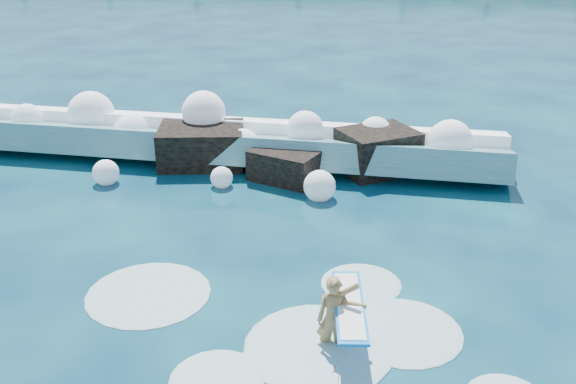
# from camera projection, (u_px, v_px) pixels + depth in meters

# --- Properties ---
(ground) EXTENTS (200.00, 200.00, 0.00)m
(ground) POSITION_uv_depth(u_px,v_px,m) (209.00, 268.00, 14.92)
(ground) COLOR #082141
(ground) RESTS_ON ground
(breaking_wave) EXTENTS (18.43, 2.85, 1.59)m
(breaking_wave) POSITION_uv_depth(u_px,v_px,m) (223.00, 142.00, 21.47)
(breaking_wave) COLOR teal
(breaking_wave) RESTS_ON ground
(rock_cluster) EXTENTS (8.68, 3.67, 1.58)m
(rock_cluster) POSITION_uv_depth(u_px,v_px,m) (280.00, 154.00, 20.55)
(rock_cluster) COLOR black
(rock_cluster) RESTS_ON ground
(surfer_with_board) EXTENTS (1.09, 2.94, 1.76)m
(surfer_with_board) POSITION_uv_depth(u_px,v_px,m) (337.00, 316.00, 12.01)
(surfer_with_board) COLOR #9D7949
(surfer_with_board) RESTS_ON ground
(wave_spray) EXTENTS (15.58, 4.52, 2.29)m
(wave_spray) POSITION_uv_depth(u_px,v_px,m) (211.00, 129.00, 21.17)
(wave_spray) COLOR white
(wave_spray) RESTS_ON ground
(surf_foam) EXTENTS (9.34, 5.46, 0.15)m
(surf_foam) POSITION_uv_depth(u_px,v_px,m) (286.00, 326.00, 12.82)
(surf_foam) COLOR silver
(surf_foam) RESTS_ON ground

